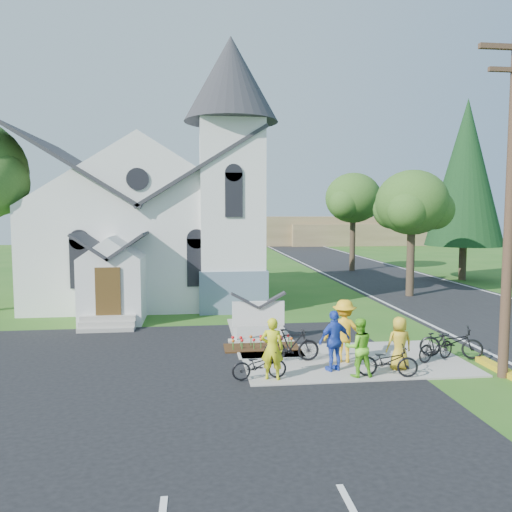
{
  "coord_description": "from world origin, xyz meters",
  "views": [
    {
      "loc": [
        -3.43,
        -14.53,
        4.76
      ],
      "look_at": [
        -1.07,
        5.0,
        2.99
      ],
      "focal_mm": 35.0,
      "sensor_mm": 36.0,
      "label": 1
    }
  ],
  "objects": [
    {
      "name": "ground",
      "position": [
        0.0,
        0.0,
        0.0
      ],
      "size": [
        120.0,
        120.0,
        0.0
      ],
      "primitive_type": "plane",
      "color": "#2A5D1A",
      "rests_on": "ground"
    },
    {
      "name": "parking_lot",
      "position": [
        -7.0,
        -2.0,
        0.01
      ],
      "size": [
        20.0,
        16.0,
        0.02
      ],
      "primitive_type": "cube",
      "color": "black",
      "rests_on": "ground"
    },
    {
      "name": "road",
      "position": [
        10.0,
        15.0,
        0.01
      ],
      "size": [
        8.0,
        90.0,
        0.02
      ],
      "primitive_type": "cube",
      "color": "black",
      "rests_on": "ground"
    },
    {
      "name": "sidewalk",
      "position": [
        1.5,
        0.5,
        0.03
      ],
      "size": [
        7.0,
        4.0,
        0.05
      ],
      "primitive_type": "cube",
      "color": "#A19C92",
      "rests_on": "ground"
    },
    {
      "name": "church",
      "position": [
        -5.48,
        12.48,
        5.25
      ],
      "size": [
        12.35,
        12.0,
        13.0
      ],
      "color": "white",
      "rests_on": "ground"
    },
    {
      "name": "church_sign",
      "position": [
        -1.2,
        3.2,
        1.03
      ],
      "size": [
        2.2,
        0.4,
        1.7
      ],
      "color": "#A19C92",
      "rests_on": "ground"
    },
    {
      "name": "flower_bed",
      "position": [
        -1.2,
        2.3,
        0.04
      ],
      "size": [
        2.6,
        1.1,
        0.07
      ],
      "primitive_type": "cube",
      "color": "#35210E",
      "rests_on": "ground"
    },
    {
      "name": "tree_road_near",
      "position": [
        8.5,
        12.0,
        5.21
      ],
      "size": [
        4.0,
        4.0,
        7.05
      ],
      "color": "#35291D",
      "rests_on": "ground"
    },
    {
      "name": "tree_road_mid",
      "position": [
        9.0,
        24.0,
        5.78
      ],
      "size": [
        4.4,
        4.4,
        7.8
      ],
      "color": "#35291D",
      "rests_on": "ground"
    },
    {
      "name": "conifer",
      "position": [
        15.0,
        18.0,
        7.39
      ],
      "size": [
        5.2,
        5.2,
        12.4
      ],
      "color": "#35291D",
      "rests_on": "ground"
    },
    {
      "name": "distant_hills",
      "position": [
        3.36,
        56.33,
        2.17
      ],
      "size": [
        61.0,
        10.0,
        5.6
      ],
      "color": "brown",
      "rests_on": "ground"
    },
    {
      "name": "cyclist_0",
      "position": [
        -1.34,
        -1.02,
        0.93
      ],
      "size": [
        0.73,
        0.58,
        1.76
      ],
      "primitive_type": "imported",
      "rotation": [
        0.0,
        0.0,
        2.87
      ],
      "color": "yellow",
      "rests_on": "sidewalk"
    },
    {
      "name": "bike_0",
      "position": [
        -1.7,
        -0.98,
        0.46
      ],
      "size": [
        1.61,
        0.68,
        0.82
      ],
      "primitive_type": "imported",
      "rotation": [
        0.0,
        0.0,
        1.66
      ],
      "color": "black",
      "rests_on": "sidewalk"
    },
    {
      "name": "cyclist_1",
      "position": [
        1.16,
        -1.06,
        0.89
      ],
      "size": [
        0.82,
        0.64,
        1.68
      ],
      "primitive_type": "imported",
      "rotation": [
        0.0,
        0.0,
        3.15
      ],
      "color": "#70D527",
      "rests_on": "sidewalk"
    },
    {
      "name": "bike_1",
      "position": [
        -0.48,
        0.52,
        0.58
      ],
      "size": [
        1.77,
        0.54,
        1.06
      ],
      "primitive_type": "imported",
      "rotation": [
        0.0,
        0.0,
        1.59
      ],
      "color": "black",
      "rests_on": "sidewalk"
    },
    {
      "name": "cyclist_2",
      "position": [
        0.61,
        -0.48,
        0.95
      ],
      "size": [
        1.14,
        0.76,
        1.8
      ],
      "primitive_type": "imported",
      "rotation": [
        0.0,
        0.0,
        3.47
      ],
      "color": "blue",
      "rests_on": "sidewalk"
    },
    {
      "name": "bike_2",
      "position": [
        1.95,
        -1.2,
        0.5
      ],
      "size": [
        1.81,
        0.93,
        0.9
      ],
      "primitive_type": "imported",
      "rotation": [
        0.0,
        0.0,
        1.37
      ],
      "color": "black",
      "rests_on": "sidewalk"
    },
    {
      "name": "cyclist_3",
      "position": [
        1.15,
        0.35,
        1.03
      ],
      "size": [
        1.42,
        1.05,
        1.96
      ],
      "primitive_type": "imported",
      "rotation": [
        0.0,
        0.0,
        2.86
      ],
      "color": "yellow",
      "rests_on": "sidewalk"
    },
    {
      "name": "bike_3",
      "position": [
        4.05,
        0.05,
        0.52
      ],
      "size": [
        1.6,
        1.04,
        0.93
      ],
      "primitive_type": "imported",
      "rotation": [
        0.0,
        0.0,
        1.99
      ],
      "color": "black",
      "rests_on": "sidewalk"
    },
    {
      "name": "cyclist_4",
      "position": [
        2.57,
        -0.57,
        0.84
      ],
      "size": [
        0.8,
        0.54,
        1.59
      ],
      "primitive_type": "imported",
      "rotation": [
        0.0,
        0.0,
        3.19
      ],
      "color": "gold",
      "rests_on": "sidewalk"
    },
    {
      "name": "bike_4",
      "position": [
        4.7,
        0.33,
        0.56
      ],
      "size": [
        2.05,
        1.35,
        1.02
      ],
      "primitive_type": "imported",
      "rotation": [
        0.0,
        0.0,
        1.19
      ],
      "color": "black",
      "rests_on": "sidewalk"
    }
  ]
}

